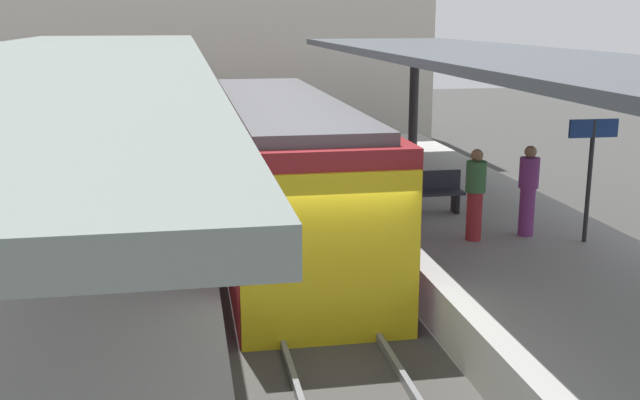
{
  "coord_description": "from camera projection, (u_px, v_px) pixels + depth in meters",
  "views": [
    {
      "loc": [
        -2.0,
        -11.0,
        4.94
      ],
      "look_at": [
        0.49,
        2.87,
        1.52
      ],
      "focal_mm": 42.54,
      "sensor_mm": 36.0,
      "label": 1
    }
  ],
  "objects": [
    {
      "name": "ground_plane",
      "position": [
        322.0,
        336.0,
        12.03
      ],
      "size": [
        80.0,
        80.0,
        0.0
      ],
      "primitive_type": "plane",
      "color": "#383835"
    },
    {
      "name": "station_building_backdrop",
      "position": [
        191.0,
        2.0,
        29.59
      ],
      "size": [
        18.0,
        6.0,
        11.0
      ],
      "primitive_type": "cube",
      "color": "beige",
      "rests_on": "ground_plane"
    },
    {
      "name": "platform_bench",
      "position": [
        429.0,
        191.0,
        15.51
      ],
      "size": [
        1.4,
        0.41,
        0.86
      ],
      "color": "black",
      "rests_on": "platform_right"
    },
    {
      "name": "platform_right",
      "position": [
        547.0,
        291.0,
        12.56
      ],
      "size": [
        4.4,
        28.0,
        1.0
      ],
      "primitive_type": "cube",
      "color": "#9E9E99",
      "rests_on": "ground_plane"
    },
    {
      "name": "passenger_mid_platform",
      "position": [
        475.0,
        193.0,
        13.53
      ],
      "size": [
        0.36,
        0.36,
        1.67
      ],
      "color": "maroon",
      "rests_on": "platform_right"
    },
    {
      "name": "commuter_train",
      "position": [
        283.0,
        173.0,
        15.99
      ],
      "size": [
        2.78,
        10.75,
        3.1
      ],
      "color": "maroon",
      "rests_on": "track_ballast"
    },
    {
      "name": "passenger_near_bench",
      "position": [
        528.0,
        189.0,
        13.83
      ],
      "size": [
        0.36,
        0.36,
        1.67
      ],
      "color": "#7A337A",
      "rests_on": "platform_right"
    },
    {
      "name": "platform_left",
      "position": [
        70.0,
        323.0,
        11.26
      ],
      "size": [
        4.4,
        28.0,
        1.0
      ],
      "primitive_type": "cube",
      "color": "#9E9E99",
      "rests_on": "ground_plane"
    },
    {
      "name": "canopy_left",
      "position": [
        64.0,
        60.0,
        11.7
      ],
      "size": [
        4.18,
        21.0,
        3.41
      ],
      "color": "#333335",
      "rests_on": "platform_left"
    },
    {
      "name": "canopy_right",
      "position": [
        524.0,
        62.0,
        13.04
      ],
      "size": [
        4.18,
        21.0,
        3.29
      ],
      "color": "#333335",
      "rests_on": "platform_right"
    },
    {
      "name": "platform_sign",
      "position": [
        592.0,
        153.0,
        13.24
      ],
      "size": [
        0.9,
        0.08,
        2.21
      ],
      "color": "#262628",
      "rests_on": "platform_right"
    },
    {
      "name": "track_ballast",
      "position": [
        322.0,
        330.0,
        12.0
      ],
      "size": [
        3.2,
        28.0,
        0.2
      ],
      "primitive_type": "cube",
      "color": "#423F3D",
      "rests_on": "ground_plane"
    },
    {
      "name": "rail_far_side",
      "position": [
        366.0,
        317.0,
        12.09
      ],
      "size": [
        0.08,
        28.0,
        0.14
      ],
      "primitive_type": "cube",
      "color": "slate",
      "rests_on": "track_ballast"
    },
    {
      "name": "rail_near_side",
      "position": [
        276.0,
        323.0,
        11.84
      ],
      "size": [
        0.08,
        28.0,
        0.14
      ],
      "primitive_type": "cube",
      "color": "slate",
      "rests_on": "track_ballast"
    }
  ]
}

